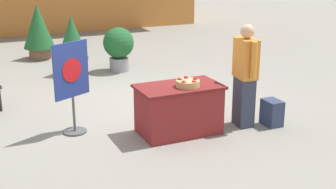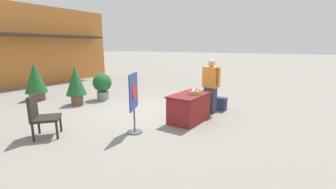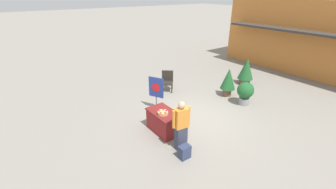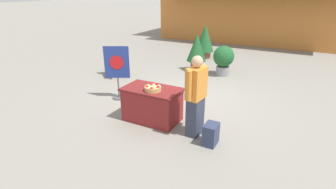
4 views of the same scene
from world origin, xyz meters
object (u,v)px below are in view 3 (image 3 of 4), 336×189
object	(u,v)px
backpack	(184,152)
patio_chair	(167,80)
display_table	(164,122)
potted_plant_far_left	(245,92)
person_visitor	(181,126)
potted_plant_near_right	(228,80)
potted_plant_far_right	(246,70)
poster_board	(156,92)
apple_basket	(163,113)

from	to	relation	value
backpack	patio_chair	size ratio (longest dim) A/B	0.43
display_table	potted_plant_far_left	size ratio (longest dim) A/B	1.26
person_visitor	potted_plant_near_right	world-z (taller)	person_visitor
potted_plant_near_right	potted_plant_far_right	distance (m)	1.95
potted_plant_near_right	potted_plant_far_right	xyz separation A→B (m)	(-0.42, 1.90, -0.01)
backpack	potted_plant_far_left	size ratio (longest dim) A/B	0.41
person_visitor	potted_plant_far_left	xyz separation A→B (m)	(-0.69, 4.11, -0.24)
patio_chair	potted_plant_far_right	bearing A→B (deg)	105.06
poster_board	potted_plant_near_right	world-z (taller)	poster_board
backpack	poster_board	distance (m)	3.18
display_table	potted_plant_near_right	bearing A→B (deg)	98.94
potted_plant_near_right	backpack	bearing A→B (deg)	-64.22
backpack	patio_chair	distance (m)	5.02
backpack	patio_chair	xyz separation A→B (m)	(-4.31, 2.55, 0.32)
potted_plant_near_right	potted_plant_far_right	bearing A→B (deg)	102.29
potted_plant_near_right	potted_plant_far_left	xyz separation A→B (m)	(1.03, -0.12, -0.18)
potted_plant_far_left	patio_chair	bearing A→B (deg)	-151.26
backpack	potted_plant_far_right	bearing A→B (deg)	111.96
display_table	potted_plant_far_right	size ratio (longest dim) A/B	0.91
backpack	potted_plant_near_right	bearing A→B (deg)	115.78
display_table	poster_board	distance (m)	1.66
potted_plant_near_right	poster_board	bearing A→B (deg)	-103.42
apple_basket	potted_plant_near_right	world-z (taller)	potted_plant_near_right
poster_board	patio_chair	bearing A→B (deg)	-166.20
apple_basket	person_visitor	distance (m)	0.99
display_table	patio_chair	xyz separation A→B (m)	(-2.82, 2.22, 0.15)
potted_plant_far_left	display_table	bearing A→B (deg)	-95.57
potted_plant_near_right	potted_plant_far_left	size ratio (longest dim) A/B	1.31
poster_board	potted_plant_far_left	distance (m)	3.80
display_table	backpack	bearing A→B (deg)	-12.66
apple_basket	patio_chair	bearing A→B (deg)	141.40
apple_basket	person_visitor	world-z (taller)	person_visitor
person_visitor	potted_plant_far_left	distance (m)	4.18
potted_plant_far_left	person_visitor	bearing A→B (deg)	-80.41
display_table	potted_plant_near_right	size ratio (longest dim) A/B	0.96
poster_board	patio_chair	size ratio (longest dim) A/B	1.46
display_table	backpack	size ratio (longest dim) A/B	3.03
apple_basket	potted_plant_far_right	world-z (taller)	potted_plant_far_right
apple_basket	poster_board	bearing A→B (deg)	153.66
person_visitor	backpack	distance (m)	0.77
person_visitor	potted_plant_near_right	bearing A→B (deg)	-60.54
display_table	backpack	world-z (taller)	display_table
person_visitor	patio_chair	bearing A→B (deg)	-23.84
potted_plant_near_right	potted_plant_far_left	world-z (taller)	potted_plant_near_right
poster_board	patio_chair	world-z (taller)	poster_board
display_table	patio_chair	world-z (taller)	patio_chair
patio_chair	potted_plant_near_right	world-z (taller)	potted_plant_near_right
backpack	poster_board	xyz separation A→B (m)	(-2.96, 1.00, 0.59)
apple_basket	backpack	size ratio (longest dim) A/B	0.84
poster_board	potted_plant_far_right	bearing A→B (deg)	148.38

